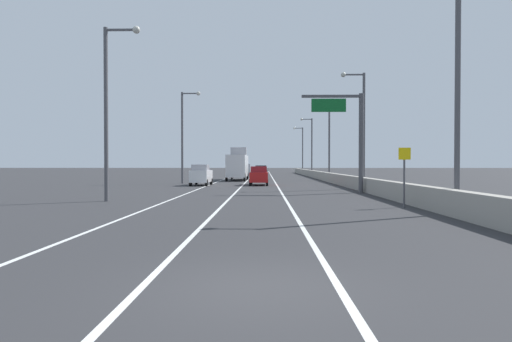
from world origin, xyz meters
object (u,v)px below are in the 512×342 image
(lamp_post_right_near, at_px, (452,80))
(car_white_3, at_px, (201,175))
(overhead_sign_gantry, at_px, (351,130))
(lamp_post_right_second, at_px, (361,122))
(lamp_post_left_mid, at_px, (184,131))
(lamp_post_right_fifth, at_px, (301,147))
(lamp_post_left_near, at_px, (110,101))
(car_red_2, at_px, (259,176))
(box_truck, at_px, (238,165))
(speed_advisory_sign, at_px, (404,172))
(lamp_post_right_fourth, at_px, (310,143))
(car_silver_0, at_px, (246,170))
(lamp_post_right_third, at_px, (327,136))
(car_black_1, at_px, (261,172))

(lamp_post_right_near, bearing_deg, car_white_3, 120.52)
(overhead_sign_gantry, xyz_separation_m, lamp_post_right_second, (1.86, 5.11, 1.12))
(lamp_post_left_mid, bearing_deg, lamp_post_right_fifth, 70.10)
(lamp_post_right_second, relative_size, lamp_post_left_near, 1.00)
(car_red_2, bearing_deg, car_white_3, -175.01)
(lamp_post_right_second, relative_size, box_truck, 1.10)
(overhead_sign_gantry, distance_m, car_white_3, 17.39)
(speed_advisory_sign, height_order, car_red_2, speed_advisory_sign)
(overhead_sign_gantry, bearing_deg, lamp_post_right_second, 70.06)
(car_white_3, xyz_separation_m, box_truck, (2.90, 13.87, 0.98))
(lamp_post_right_near, distance_m, car_red_2, 27.15)
(lamp_post_right_fourth, xyz_separation_m, car_red_2, (-8.63, -31.44, -4.88))
(lamp_post_right_near, xyz_separation_m, car_silver_0, (-11.61, 65.05, -4.79))
(lamp_post_right_third, relative_size, lamp_post_left_mid, 1.00)
(lamp_post_right_second, relative_size, car_silver_0, 2.25)
(lamp_post_right_near, xyz_separation_m, car_black_1, (-8.61, 42.47, -4.87))
(overhead_sign_gantry, xyz_separation_m, box_truck, (-10.10, 24.82, -2.70))
(overhead_sign_gantry, distance_m, lamp_post_left_near, 17.43)
(lamp_post_right_third, xyz_separation_m, car_black_1, (-8.72, 4.67, -4.87))
(car_red_2, height_order, car_white_3, car_white_3)
(lamp_post_right_fourth, height_order, box_truck, lamp_post_right_fourth)
(lamp_post_left_mid, bearing_deg, box_truck, 61.87)
(lamp_post_right_third, xyz_separation_m, lamp_post_right_fifth, (-0.11, 37.79, 0.00))
(speed_advisory_sign, xyz_separation_m, lamp_post_right_third, (1.25, 35.03, 4.08))
(lamp_post_right_near, relative_size, lamp_post_left_near, 1.00)
(lamp_post_right_near, bearing_deg, lamp_post_left_near, 160.71)
(lamp_post_left_near, distance_m, lamp_post_left_mid, 22.68)
(lamp_post_right_near, height_order, lamp_post_right_fifth, same)
(speed_advisory_sign, distance_m, car_silver_0, 63.16)
(lamp_post_right_second, distance_m, car_white_3, 16.66)
(lamp_post_right_third, relative_size, car_white_3, 2.43)
(lamp_post_right_second, relative_size, car_white_3, 2.43)
(lamp_post_left_near, height_order, box_truck, lamp_post_left_near)
(car_black_1, bearing_deg, lamp_post_right_near, -78.54)
(lamp_post_left_near, bearing_deg, lamp_post_left_mid, 89.62)
(lamp_post_left_near, bearing_deg, car_black_1, 76.83)
(speed_advisory_sign, xyz_separation_m, lamp_post_left_mid, (-15.85, 25.91, 4.08))
(lamp_post_right_second, bearing_deg, car_silver_0, 104.44)
(lamp_post_right_second, bearing_deg, speed_advisory_sign, -95.01)
(car_red_2, bearing_deg, lamp_post_left_near, -113.65)
(overhead_sign_gantry, bearing_deg, speed_advisory_sign, -87.70)
(overhead_sign_gantry, relative_size, car_silver_0, 1.66)
(lamp_post_left_near, height_order, car_white_3, lamp_post_left_near)
(lamp_post_right_second, bearing_deg, car_red_2, 144.74)
(overhead_sign_gantry, relative_size, lamp_post_right_fourth, 0.74)
(lamp_post_left_near, xyz_separation_m, lamp_post_left_mid, (0.15, 22.68, 0.00))
(lamp_post_right_third, distance_m, car_red_2, 16.09)
(lamp_post_left_near, distance_m, car_white_3, 19.51)
(car_white_3, bearing_deg, lamp_post_right_third, 41.63)
(speed_advisory_sign, relative_size, car_white_3, 0.72)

